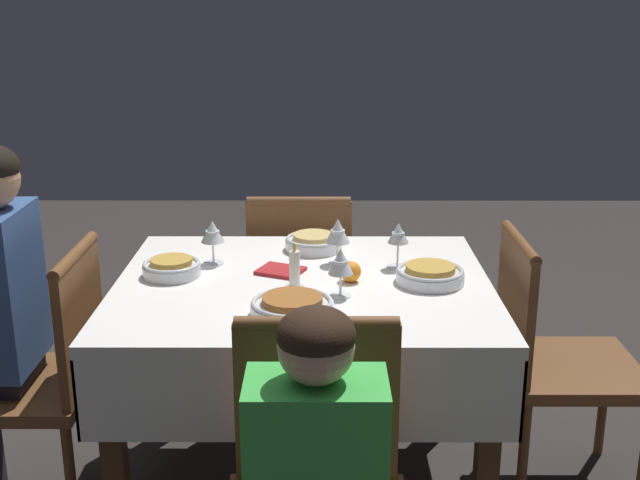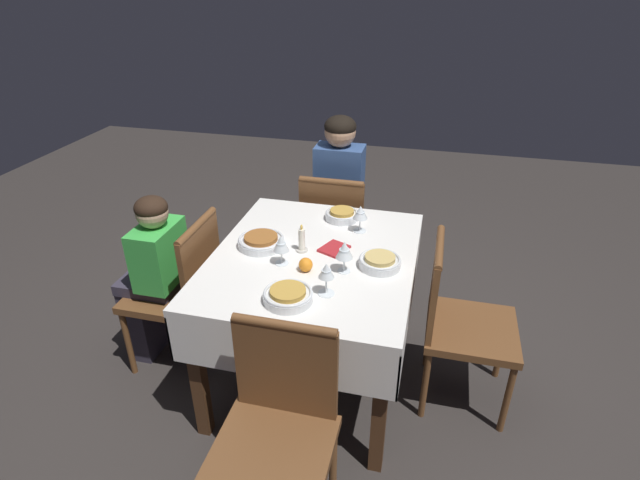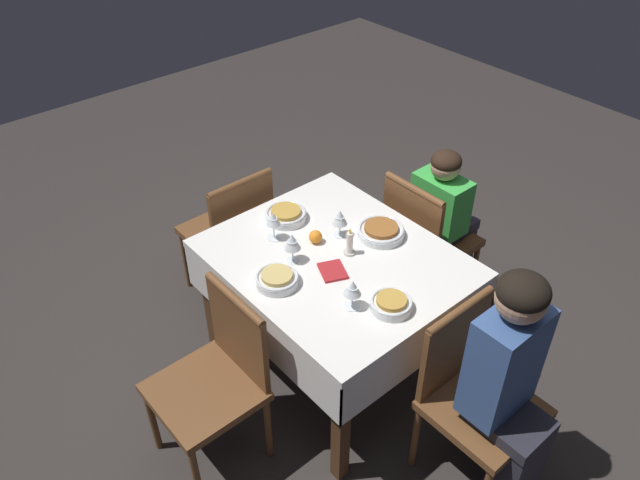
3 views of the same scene
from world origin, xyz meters
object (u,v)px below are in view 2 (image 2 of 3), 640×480
chair_south (458,317)px  bowl_south (380,261)px  napkin_red_folded (334,249)px  dining_table (314,273)px  person_adult_denim (340,192)px  bowl_east (342,215)px  wine_glass_south (344,251)px  bowl_north (261,241)px  bowl_west (288,295)px  chair_west (277,427)px  person_child_green (152,273)px  candle_centerpiece (302,242)px  orange_fruit (305,265)px  wine_glass_west (326,272)px  chair_east (335,228)px  wine_glass_east (360,213)px  wine_glass_north (281,244)px  chair_north (182,286)px

chair_south → bowl_south: 0.49m
napkin_red_folded → chair_south: bearing=-94.1°
dining_table → person_adult_denim: bearing=4.0°
chair_south → bowl_east: 0.81m
dining_table → wine_glass_south: (-0.11, -0.17, 0.21)m
dining_table → bowl_north: 0.30m
bowl_east → bowl_west: bearing=175.5°
chair_south → person_adult_denim: person_adult_denim is taller
chair_west → person_child_green: person_child_green is taller
bowl_west → candle_centerpiece: size_ratio=1.44×
chair_south → orange_fruit: bearing=103.7°
wine_glass_west → candle_centerpiece: (0.32, 0.20, -0.06)m
candle_centerpiece → napkin_red_folded: (0.05, -0.15, -0.05)m
chair_south → napkin_red_folded: 0.68m
napkin_red_folded → chair_west: bearing=178.8°
bowl_south → napkin_red_folded: 0.26m
bowl_east → wine_glass_west: 0.72m
dining_table → chair_east: bearing=4.8°
wine_glass_south → bowl_north: bearing=73.5°
bowl_north → wine_glass_south: bearing=-106.5°
person_child_green → wine_glass_east: bearing=108.0°
wine_glass_north → napkin_red_folded: wine_glass_north is taller
wine_glass_south → chair_west: bearing=171.4°
bowl_east → bowl_north: (-0.39, 0.33, -0.00)m
wine_glass_west → chair_south: bearing=-60.3°
wine_glass_west → bowl_north: bearing=51.5°
chair_north → wine_glass_east: wine_glass_east is taller
chair_east → bowl_west: 1.22m
chair_east → orange_fruit: 0.99m
person_adult_denim → wine_glass_north: bearing=86.9°
chair_south → wine_glass_north: size_ratio=5.96×
wine_glass_north → wine_glass_west: wine_glass_west is taller
chair_north → chair_east: bearing=142.8°
bowl_east → dining_table: bearing=172.7°
candle_centerpiece → bowl_south: bearing=-97.7°
person_child_green → bowl_south: 1.22m
bowl_west → wine_glass_west: size_ratio=1.39×
wine_glass_east → napkin_red_folded: (-0.22, 0.09, -0.10)m
chair_east → bowl_west: bearing=92.7°
dining_table → napkin_red_folded: 0.16m
dining_table → person_adult_denim: (0.95, 0.07, 0.02)m
bowl_south → wine_glass_south: 0.19m
wine_glass_north → chair_south: bearing=-80.5°
bowl_north → wine_glass_north: bearing=-132.0°
bowl_east → wine_glass_east: bearing=-133.9°
person_child_green → bowl_south: person_child_green is taller
bowl_south → wine_glass_south: bearing=117.7°
chair_north → wine_glass_south: size_ratio=5.70×
chair_west → wine_glass_east: 1.16m
chair_south → wine_glass_north: (-0.14, 0.83, 0.37)m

